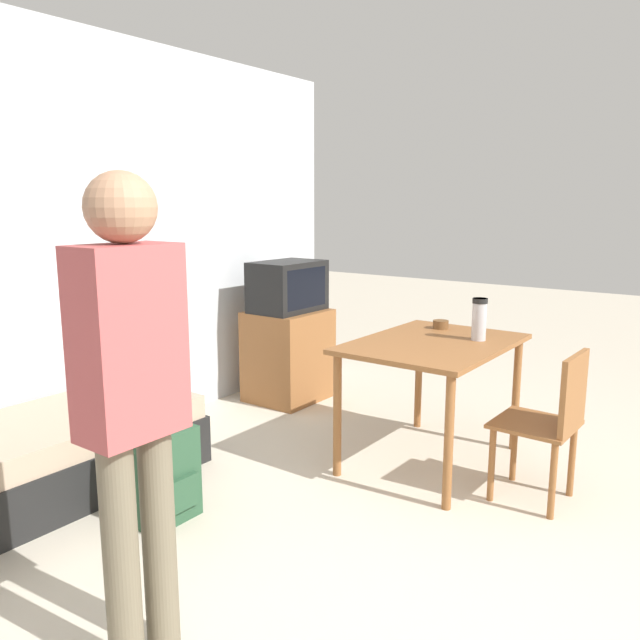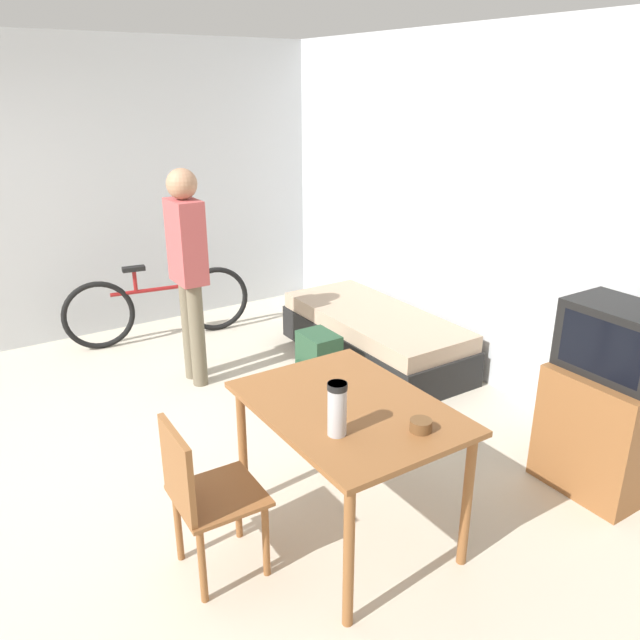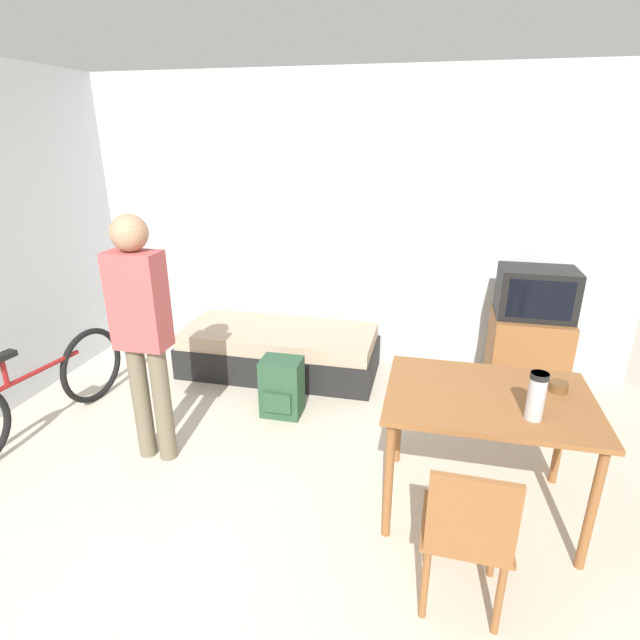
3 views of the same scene
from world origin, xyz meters
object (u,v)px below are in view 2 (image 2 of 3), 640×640
object	(u,v)px
tv	(609,405)
wooden_chair	(201,492)
bicycle	(159,306)
person_standing	(188,262)
daybed	(374,336)
backpack	(318,363)
mate_bowl	(421,425)
thermos_flask	(337,407)
dining_table	(348,421)

from	to	relation	value
tv	wooden_chair	xyz separation A→B (m)	(-0.59, -2.29, -0.06)
bicycle	person_standing	world-z (taller)	person_standing
daybed	backpack	distance (m)	0.78
wooden_chair	bicycle	world-z (taller)	wooden_chair
bicycle	mate_bowl	bearing A→B (deg)	0.63
backpack	thermos_flask	bearing A→B (deg)	-30.32
daybed	bicycle	bearing A→B (deg)	-135.84
wooden_chair	thermos_flask	bearing A→B (deg)	60.02
dining_table	backpack	distance (m)	1.72
bicycle	thermos_flask	distance (m)	3.45
daybed	tv	distance (m)	2.22
daybed	wooden_chair	distance (m)	2.80
thermos_flask	bicycle	bearing A→B (deg)	174.87
mate_bowl	person_standing	bearing A→B (deg)	-177.67
backpack	tv	bearing A→B (deg)	21.29
bicycle	person_standing	xyz separation A→B (m)	(1.01, -0.06, 0.67)
wooden_chair	mate_bowl	xyz separation A→B (m)	(0.51, 0.90, 0.33)
person_standing	wooden_chair	bearing A→B (deg)	-21.16
bicycle	daybed	bearing A→B (deg)	44.16
bicycle	backpack	size ratio (longest dim) A/B	3.55
tv	wooden_chair	bearing A→B (deg)	-104.50
bicycle	person_standing	distance (m)	1.22
daybed	dining_table	size ratio (longest dim) A/B	1.60
mate_bowl	backpack	size ratio (longest dim) A/B	0.22
dining_table	backpack	size ratio (longest dim) A/B	2.37
backpack	daybed	bearing A→B (deg)	108.72
thermos_flask	backpack	xyz separation A→B (m)	(-1.67, 0.98, -0.68)
daybed	backpack	xyz separation A→B (m)	(0.25, -0.74, 0.03)
daybed	wooden_chair	world-z (taller)	wooden_chair
wooden_chair	backpack	size ratio (longest dim) A/B	1.75
backpack	dining_table	bearing A→B (deg)	-27.63
dining_table	bicycle	bearing A→B (deg)	178.24
daybed	mate_bowl	size ratio (longest dim) A/B	17.61
thermos_flask	mate_bowl	world-z (taller)	thermos_flask
tv	backpack	size ratio (longest dim) A/B	2.37
bicycle	tv	bearing A→B (deg)	21.40
tv	mate_bowl	world-z (taller)	tv
tv	thermos_flask	world-z (taller)	tv
daybed	person_standing	bearing A→B (deg)	-106.75
tv	person_standing	distance (m)	3.07
daybed	mate_bowl	xyz separation A→B (m)	(2.11, -1.38, 0.59)
dining_table	wooden_chair	bearing A→B (deg)	-99.19
daybed	thermos_flask	size ratio (longest dim) A/B	7.04
person_standing	mate_bowl	size ratio (longest dim) A/B	16.42
wooden_chair	thermos_flask	world-z (taller)	thermos_flask
daybed	bicycle	world-z (taller)	bicycle
thermos_flask	person_standing	bearing A→B (deg)	174.24
dining_table	backpack	world-z (taller)	dining_table
daybed	wooden_chair	bearing A→B (deg)	-54.80
person_standing	thermos_flask	world-z (taller)	person_standing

